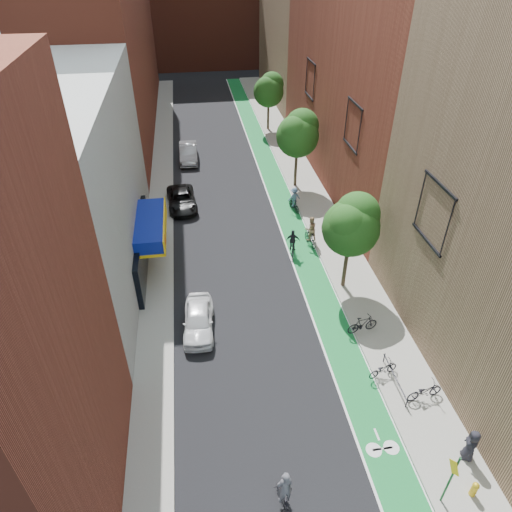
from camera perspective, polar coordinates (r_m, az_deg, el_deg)
name	(u,v)px	position (r m, az deg, el deg)	size (l,w,h in m)	color
ground	(288,441)	(21.87, 4.04, -22.03)	(160.00, 160.00, 0.00)	black
bike_lane	(273,178)	(42.21, 2.12, 9.77)	(2.00, 68.00, 0.01)	#12682E
sidewalk_left	(162,184)	(41.68, -11.70, 8.77)	(2.00, 68.00, 0.15)	gray
sidewalk_right	(300,175)	(42.68, 5.48, 10.03)	(3.00, 68.00, 0.15)	gray
building_left_white	(59,191)	(29.27, -23.39, 7.47)	(8.00, 20.00, 12.00)	silver
building_left_far_red	(102,19)	(54.38, -18.73, 26.22)	(8.00, 36.00, 22.00)	maroon
building_right_mid_red	(375,45)	(40.93, 14.67, 24.20)	(8.00, 28.00, 22.00)	maroon
building_right_far_tan	(304,23)	(63.83, 5.96, 27.03)	(8.00, 20.00, 18.00)	#8C6B4C
tree_near	(352,224)	(26.86, 11.91, 3.95)	(3.40, 3.36, 6.42)	#332619
tree_mid	(298,133)	(38.83, 5.29, 15.11)	(3.55, 3.53, 6.74)	#332619
tree_far	(269,89)	(51.99, 1.63, 20.13)	(3.30, 3.25, 6.21)	#332619
sign_pole	(451,478)	(20.24, 23.17, -24.11)	(0.13, 0.71, 3.00)	#194C26
parked_car_white	(198,320)	(25.92, -7.21, -7.90)	(1.66, 4.12, 1.40)	silver
parked_car_black	(182,200)	(37.59, -9.27, 6.97)	(2.21, 4.80, 1.33)	black
parked_car_silver	(188,153)	(45.85, -8.44, 12.66)	(1.66, 4.76, 1.57)	gray
cyclist_lead	(284,495)	(19.80, 3.56, -27.69)	(0.85, 1.68, 2.19)	black
cyclist_lane_near	(310,233)	(32.55, 6.82, 2.87)	(1.01, 1.83, 2.20)	black
cyclist_lane_mid	(293,246)	(31.48, 4.62, 1.25)	(0.98, 1.86, 1.93)	black
cyclist_lane_far	(294,201)	(36.70, 4.79, 6.91)	(1.15, 1.77, 1.94)	black
parked_bike_near	(383,369)	(24.30, 15.60, -13.45)	(0.57, 1.64, 0.86)	black
parked_bike_mid	(363,324)	(26.14, 13.18, -8.31)	(0.51, 1.82, 1.09)	black
parked_bike_far	(425,391)	(23.93, 20.33, -15.57)	(0.64, 1.83, 0.96)	black
pedestrian	(471,445)	(22.42, 25.29, -20.60)	(0.82, 0.53, 1.67)	black
fire_hydrant	(474,489)	(21.88, 25.64, -24.76)	(0.27, 0.27, 0.78)	gold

